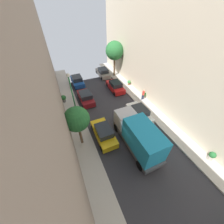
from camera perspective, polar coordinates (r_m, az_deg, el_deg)
The scene contains 19 objects.
ground at distance 15.10m, azimuth 8.73°, elevation -12.02°, with size 32.00×32.00×0.00m, color #2D2D33.
sidewalk_left at distance 13.96m, azimuth -10.15°, elevation -18.44°, with size 2.00×44.00×0.15m, color #B7B2A8.
sidewalk_right at distance 17.55m, azimuth 22.98°, elevation -5.76°, with size 2.00×44.00×0.15m, color #B7B2A8.
parked_car_left_1 at distance 14.67m, azimuth -3.58°, elevation -9.07°, with size 1.78×4.20×1.57m.
parked_car_left_2 at distance 20.12m, azimuth -11.31°, elevation 6.26°, with size 1.78×4.20×1.57m.
parked_car_left_3 at distance 24.97m, azimuth -14.80°, elevation 12.99°, with size 1.78×4.20×1.57m.
parked_car_right_2 at distance 17.34m, azimuth 11.72°, elevation -0.37°, with size 1.78×4.20×1.57m.
parked_car_right_3 at distance 22.46m, azimuth 1.46°, elevation 11.07°, with size 1.78×4.20×1.57m.
parked_car_right_4 at distance 27.22m, azimuth -3.90°, elevation 16.64°, with size 1.78×4.20×1.57m.
delivery_truck at distance 13.32m, azimuth 11.26°, elevation -9.85°, with size 2.26×6.60×3.38m.
pedestrian at distance 20.33m, azimuth 13.39°, elevation 7.52°, with size 0.40×0.36×1.72m.
street_tree_0 at distance 12.41m, azimuth -15.04°, elevation -3.07°, with size 2.39×2.39×4.67m.
street_tree_1 at distance 25.81m, azimuth 1.11°, elevation 24.94°, with size 3.21×3.21×6.26m.
potted_plant_0 at distance 18.13m, azimuth -17.91°, elevation -0.06°, with size 0.53×0.53×0.86m.
potted_plant_2 at distance 16.16m, azimuth 37.21°, elevation -14.88°, with size 0.60×0.60×0.98m.
potted_plant_3 at distance 24.01m, azimuth 7.37°, elevation 12.62°, with size 0.57×0.57×0.85m.
potted_plant_4 at distance 21.01m, azimuth 13.57°, elevation 7.27°, with size 0.66×0.66×0.91m.
potted_plant_5 at distance 20.75m, azimuth -20.22°, elevation 5.62°, with size 0.74×0.74×1.08m.
lamp_post at distance 16.80m, azimuth -17.34°, elevation 9.89°, with size 0.44×0.44×5.47m.
Camera 1 is at (-5.65, -7.26, 11.98)m, focal length 21.11 mm.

